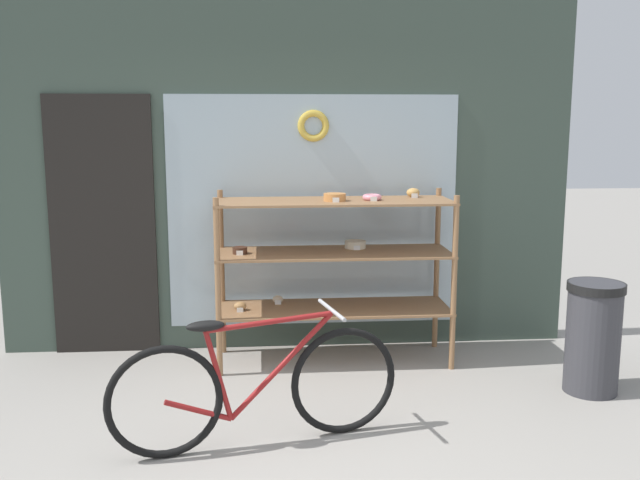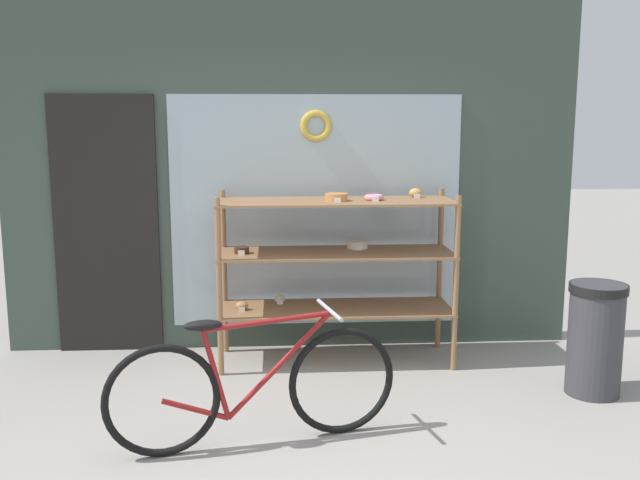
# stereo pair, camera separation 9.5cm
# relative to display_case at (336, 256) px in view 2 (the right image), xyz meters

# --- Properties ---
(storefront_facade) EXTENTS (4.70, 0.13, 3.34)m
(storefront_facade) POSITION_rel_display_case_xyz_m (-0.38, 0.42, 0.77)
(storefront_facade) COLOR #3D4C42
(storefront_facade) RESTS_ON ground_plane
(display_case) EXTENTS (1.82, 0.59, 1.36)m
(display_case) POSITION_rel_display_case_xyz_m (0.00, 0.00, 0.00)
(display_case) COLOR #8E6642
(display_case) RESTS_ON ground_plane
(bicycle) EXTENTS (1.71, 0.55, 0.80)m
(bicycle) POSITION_rel_display_case_xyz_m (-0.60, -1.45, -0.49)
(bicycle) COLOR black
(bicycle) RESTS_ON ground_plane
(trash_bin) EXTENTS (0.39, 0.39, 0.79)m
(trash_bin) POSITION_rel_display_case_xyz_m (1.75, -0.81, -0.43)
(trash_bin) COLOR #38383D
(trash_bin) RESTS_ON ground_plane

